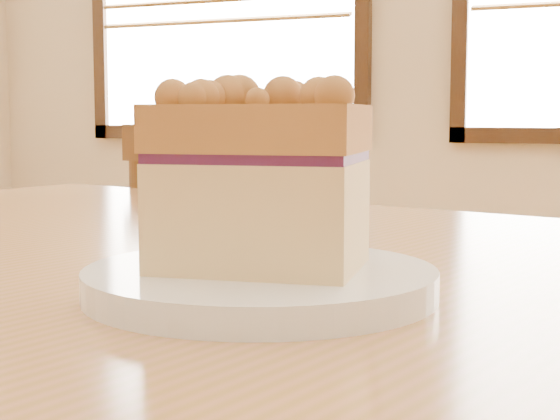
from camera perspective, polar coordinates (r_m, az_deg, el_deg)
name	(u,v)px	position (r m, az deg, el deg)	size (l,w,h in m)	color
cafe_table_main	(164,359)	(0.78, -7.73, -9.81)	(1.29, 1.00, 0.75)	#B47246
cafe_chair_main	(274,384)	(1.40, -0.37, -11.47)	(0.46, 0.46, 0.86)	#573917
plate	(260,283)	(0.53, -1.33, -4.90)	(0.22, 0.22, 0.02)	white
cake_slice	(261,178)	(0.52, -1.30, 2.14)	(0.14, 0.11, 0.12)	#DAB87B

